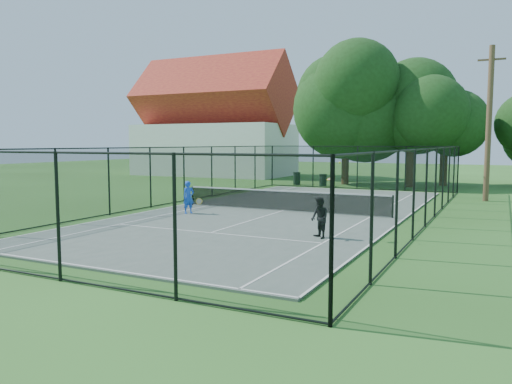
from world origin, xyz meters
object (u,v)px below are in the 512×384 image
at_px(tennis_net, 283,200).
at_px(utility_pole, 489,123).
at_px(player_blue, 189,197).
at_px(player_black, 320,218).
at_px(trash_bin_right, 323,180).
at_px(trash_bin_left, 297,178).

bearing_deg(tennis_net, utility_pole, 47.42).
xyz_separation_m(tennis_net, player_blue, (-3.42, -2.67, 0.20)).
distance_m(utility_pole, player_black, 15.72).
relative_size(trash_bin_right, player_black, 0.35).
bearing_deg(trash_bin_left, player_blue, -84.48).
relative_size(trash_bin_left, trash_bin_right, 1.09).
distance_m(trash_bin_right, player_black, 21.02).
distance_m(tennis_net, utility_pole, 12.77).
xyz_separation_m(utility_pole, player_black, (-4.53, -14.63, -3.53)).
distance_m(trash_bin_right, utility_pole, 12.97).
xyz_separation_m(trash_bin_left, utility_pole, (13.34, -5.42, 3.78)).
bearing_deg(player_blue, trash_bin_left, 95.52).
xyz_separation_m(utility_pole, player_blue, (-11.69, -11.67, -3.49)).
height_order(tennis_net, player_blue, player_blue).
height_order(tennis_net, trash_bin_right, tennis_net).
height_order(utility_pole, player_black, utility_pole).
xyz_separation_m(trash_bin_right, player_blue, (-0.49, -16.98, 0.33)).
xyz_separation_m(tennis_net, trash_bin_right, (-2.93, 14.30, -0.13)).
xyz_separation_m(trash_bin_left, player_black, (8.81, -20.05, 0.25)).
height_order(trash_bin_left, player_blue, player_blue).
height_order(tennis_net, trash_bin_left, tennis_net).
height_order(trash_bin_right, player_black, player_black).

